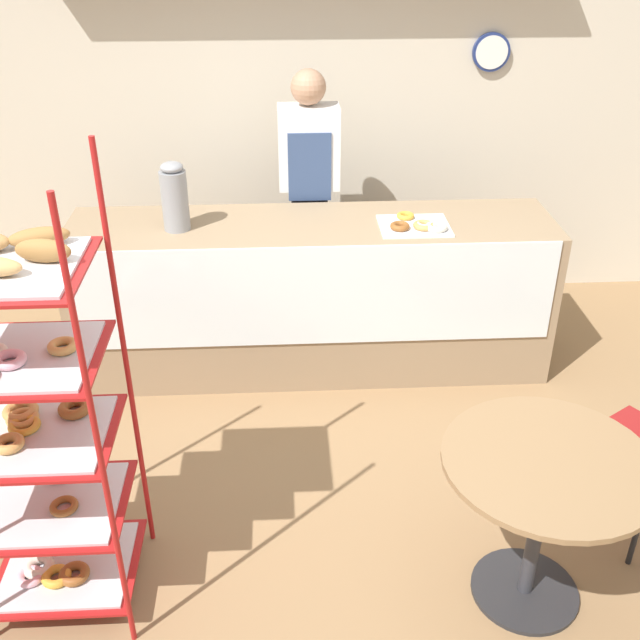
{
  "coord_description": "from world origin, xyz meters",
  "views": [
    {
      "loc": [
        -0.17,
        -2.63,
        2.57
      ],
      "look_at": [
        0.0,
        0.47,
        0.8
      ],
      "focal_mm": 42.0,
      "sensor_mm": 36.0,
      "label": 1
    }
  ],
  "objects_px": {
    "cafe_table": "(543,494)",
    "donut_tray_counter": "(418,225)",
    "person_worker": "(309,194)",
    "coffee_carafe": "(175,197)",
    "pastry_rack": "(35,423)"
  },
  "relations": [
    {
      "from": "cafe_table",
      "to": "donut_tray_counter",
      "type": "xyz_separation_m",
      "value": [
        -0.22,
        1.73,
        0.4
      ]
    },
    {
      "from": "cafe_table",
      "to": "person_worker",
      "type": "bearing_deg",
      "value": 109.16
    },
    {
      "from": "cafe_table",
      "to": "coffee_carafe",
      "type": "bearing_deg",
      "value": 131.07
    },
    {
      "from": "pastry_rack",
      "to": "coffee_carafe",
      "type": "distance_m",
      "value": 1.71
    },
    {
      "from": "pastry_rack",
      "to": "person_worker",
      "type": "height_order",
      "value": "pastry_rack"
    },
    {
      "from": "pastry_rack",
      "to": "donut_tray_counter",
      "type": "relative_size",
      "value": 4.74
    },
    {
      "from": "coffee_carafe",
      "to": "person_worker",
      "type": "bearing_deg",
      "value": 34.74
    },
    {
      "from": "pastry_rack",
      "to": "person_worker",
      "type": "xyz_separation_m",
      "value": [
        1.1,
        2.18,
        0.07
      ]
    },
    {
      "from": "person_worker",
      "to": "donut_tray_counter",
      "type": "bearing_deg",
      "value": -45.15
    },
    {
      "from": "cafe_table",
      "to": "coffee_carafe",
      "type": "height_order",
      "value": "coffee_carafe"
    },
    {
      "from": "cafe_table",
      "to": "donut_tray_counter",
      "type": "bearing_deg",
      "value": 97.3
    },
    {
      "from": "person_worker",
      "to": "cafe_table",
      "type": "relative_size",
      "value": 2.08
    },
    {
      "from": "cafe_table",
      "to": "coffee_carafe",
      "type": "xyz_separation_m",
      "value": [
        -1.56,
        1.79,
        0.57
      ]
    },
    {
      "from": "pastry_rack",
      "to": "coffee_carafe",
      "type": "height_order",
      "value": "pastry_rack"
    },
    {
      "from": "pastry_rack",
      "to": "cafe_table",
      "type": "bearing_deg",
      "value": -4.07
    }
  ]
}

